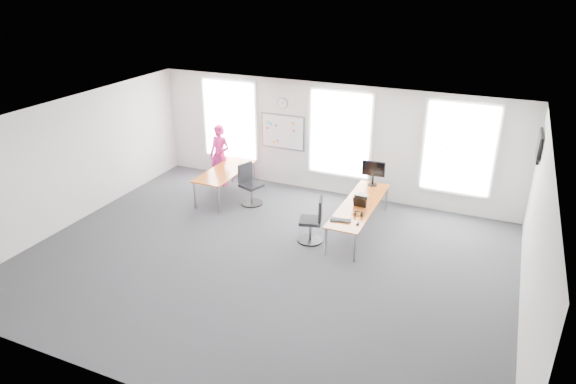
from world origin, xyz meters
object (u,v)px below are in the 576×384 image
at_px(desk_right, 359,206).
at_px(desk_left, 225,172).
at_px(chair_right, 313,223).
at_px(chair_left, 250,186).
at_px(person, 220,155).
at_px(headphones, 358,214).
at_px(monitor, 373,171).
at_px(keyboard, 341,220).

xyz_separation_m(desk_right, desk_left, (-3.84, 0.49, 0.05)).
height_order(chair_right, chair_left, chair_left).
bearing_deg(chair_left, chair_right, -99.40).
xyz_separation_m(desk_left, person, (-0.57, 0.69, 0.18)).
bearing_deg(desk_left, chair_right, -24.33).
distance_m(desk_left, person, 0.91).
height_order(desk_left, person, person).
xyz_separation_m(desk_right, chair_right, (-0.80, -0.89, -0.19)).
distance_m(desk_right, headphones, 0.62).
height_order(chair_left, headphones, chair_left).
xyz_separation_m(headphones, monitor, (-0.17, 1.81, 0.33)).
bearing_deg(person, desk_right, -9.65).
height_order(desk_right, keyboard, keyboard).
xyz_separation_m(keyboard, headphones, (0.28, 0.39, 0.04)).
bearing_deg(desk_right, headphones, -76.33).
height_order(chair_right, monitor, monitor).
xyz_separation_m(chair_left, person, (-1.35, 0.81, 0.40)).
distance_m(desk_left, headphones, 4.13).
relative_size(desk_right, chair_right, 2.70).
bearing_deg(chair_right, desk_right, 122.25).
bearing_deg(chair_right, person, -135.53).
bearing_deg(keyboard, chair_right, 153.55).
relative_size(chair_left, monitor, 1.69).
xyz_separation_m(chair_right, headphones, (0.94, 0.29, 0.28)).
bearing_deg(desk_right, keyboard, -97.73).
height_order(chair_right, headphones, chair_right).
bearing_deg(person, chair_left, -25.59).
bearing_deg(person, chair_right, -24.47).
bearing_deg(keyboard, person, 135.04).
bearing_deg(monitor, desk_right, -91.78).
bearing_deg(monitor, headphones, -87.61).
height_order(person, keyboard, person).
relative_size(chair_right, keyboard, 2.32).
distance_m(chair_left, monitor, 3.20).
bearing_deg(desk_right, chair_left, 173.13).
bearing_deg(headphones, monitor, 104.73).
relative_size(keyboard, headphones, 2.29).
distance_m(desk_right, chair_right, 1.21).
distance_m(chair_right, person, 4.17).
bearing_deg(monitor, chair_left, -167.45).
bearing_deg(desk_left, person, 129.44).
bearing_deg(monitor, chair_right, -113.24).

